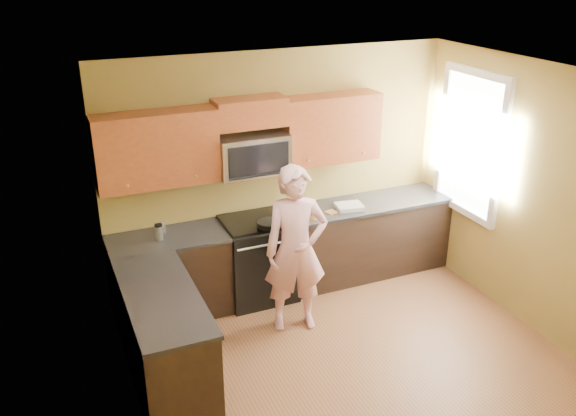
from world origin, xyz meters
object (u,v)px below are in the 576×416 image
frying_pan (269,226)px  travel_mug (160,240)px  stove (258,258)px  butter_tub (314,218)px  microwave (252,173)px  woman (296,250)px

frying_pan → travel_mug: (-1.13, 0.20, -0.03)m
stove → travel_mug: 1.16m
travel_mug → frying_pan: bearing=-9.9°
travel_mug → stove: bearing=0.6°
stove → travel_mug: size_ratio=5.53×
butter_tub → microwave: bearing=156.3°
butter_tub → travel_mug: (-1.68, 0.13, -0.00)m
microwave → travel_mug: (-1.07, -0.14, -0.53)m
frying_pan → travel_mug: 1.15m
stove → woman: bearing=-78.0°
stove → butter_tub: size_ratio=7.35×
microwave → woman: bearing=-79.7°
stove → frying_pan: 0.52m
stove → butter_tub: (0.61, -0.14, 0.45)m
butter_tub → frying_pan: bearing=-173.2°
stove → microwave: bearing=90.0°
frying_pan → butter_tub: (0.56, 0.07, -0.03)m
microwave → woman: (0.15, -0.82, -0.57)m
stove → frying_pan: size_ratio=2.08×
stove → travel_mug: travel_mug is taller
stove → woman: (0.15, -0.69, 0.40)m
microwave → woman: woman is taller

